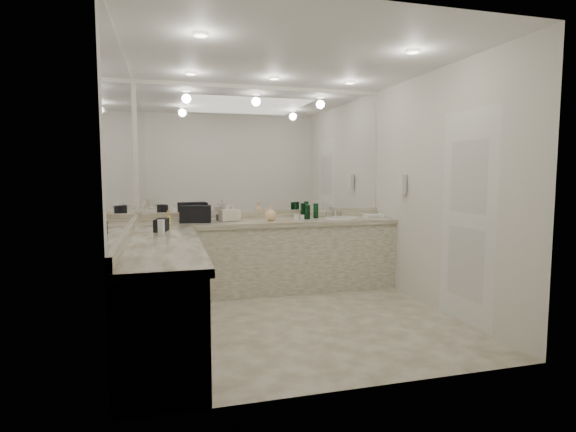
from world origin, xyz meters
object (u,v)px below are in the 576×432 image
object	(u,v)px
sink	(341,219)
soap_bottle_a	(227,212)
hand_towel	(374,216)
soap_bottle_b	(225,214)
cream_cosmetic_case	(230,216)
wall_phone	(402,184)
soap_bottle_c	(270,213)
black_toiletry_bag	(196,214)

from	to	relation	value
sink	soap_bottle_a	bearing A→B (deg)	177.21
hand_towel	soap_bottle_b	distance (m)	1.98
hand_towel	cream_cosmetic_case	bearing A→B (deg)	178.94
soap_bottle_b	hand_towel	bearing A→B (deg)	-0.14
wall_phone	soap_bottle_c	size ratio (longest dim) A/B	1.24
hand_towel	soap_bottle_c	bearing A→B (deg)	-178.72
soap_bottle_b	sink	bearing A→B (deg)	0.63
sink	black_toiletry_bag	bearing A→B (deg)	-179.68
cream_cosmetic_case	hand_towel	bearing A→B (deg)	-14.17
sink	soap_bottle_c	distance (m)	0.96
soap_bottle_a	sink	bearing A→B (deg)	-2.79
black_toiletry_bag	soap_bottle_b	xyz separation A→B (m)	(0.34, -0.01, -0.01)
sink	soap_bottle_c	size ratio (longest dim) A/B	2.26
wall_phone	soap_bottle_c	distance (m)	1.66
sink	cream_cosmetic_case	distance (m)	1.45
black_toiletry_bag	cream_cosmetic_case	distance (m)	0.41
wall_phone	soap_bottle_b	distance (m)	2.21
sink	hand_towel	distance (m)	0.46
wall_phone	cream_cosmetic_case	world-z (taller)	wall_phone
wall_phone	soap_bottle_c	xyz separation A→B (m)	(-1.56, 0.45, -0.35)
sink	black_toiletry_bag	xyz separation A→B (m)	(-1.86, -0.01, 0.11)
soap_bottle_a	black_toiletry_bag	bearing A→B (deg)	-167.84
wall_phone	soap_bottle_b	xyz separation A→B (m)	(-2.12, 0.48, -0.36)
black_toiletry_bag	soap_bottle_a	world-z (taller)	soap_bottle_a
hand_towel	black_toiletry_bag	bearing A→B (deg)	179.73
wall_phone	cream_cosmetic_case	bearing A→B (deg)	165.97
sink	soap_bottle_a	xyz separation A→B (m)	(-1.48, 0.07, 0.12)
black_toiletry_bag	cream_cosmetic_case	bearing A→B (deg)	3.42
black_toiletry_bag	soap_bottle_b	size ratio (longest dim) A/B	2.01
soap_bottle_b	soap_bottle_c	size ratio (longest dim) A/B	0.91
cream_cosmetic_case	soap_bottle_b	bearing A→B (deg)	-168.21
hand_towel	wall_phone	bearing A→B (deg)	-73.48
black_toiletry_bag	sink	bearing A→B (deg)	0.32
sink	soap_bottle_b	xyz separation A→B (m)	(-1.52, -0.02, 0.09)
sink	soap_bottle_b	distance (m)	1.52
sink	soap_bottle_a	distance (m)	1.48
cream_cosmetic_case	hand_towel	distance (m)	1.92
black_toiletry_bag	hand_towel	xyz separation A→B (m)	(2.32, -0.01, -0.08)
hand_towel	soap_bottle_a	world-z (taller)	soap_bottle_a
soap_bottle_a	soap_bottle_c	xyz separation A→B (m)	(0.52, -0.13, -0.02)
cream_cosmetic_case	hand_towel	world-z (taller)	cream_cosmetic_case
hand_towel	soap_bottle_b	world-z (taller)	soap_bottle_b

